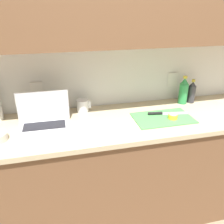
# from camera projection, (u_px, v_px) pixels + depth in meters

# --- Properties ---
(ground_plane) EXTENTS (12.00, 12.00, 0.00)m
(ground_plane) POSITION_uv_depth(u_px,v_px,m) (146.00, 207.00, 2.16)
(ground_plane) COLOR #847056
(ground_plane) RESTS_ON ground
(wall_back) EXTENTS (5.20, 0.38, 2.60)m
(wall_back) POSITION_uv_depth(u_px,v_px,m) (147.00, 24.00, 1.73)
(wall_back) COLOR white
(wall_back) RESTS_ON ground_plane
(counter_unit) EXTENTS (2.60, 0.62, 0.91)m
(counter_unit) POSITION_uv_depth(u_px,v_px,m) (151.00, 165.00, 1.98)
(counter_unit) COLOR brown
(counter_unit) RESTS_ON ground_plane
(laptop) EXTENTS (0.35, 0.22, 0.23)m
(laptop) POSITION_uv_depth(u_px,v_px,m) (44.00, 118.00, 1.63)
(laptop) COLOR silver
(laptop) RESTS_ON counter_unit
(cutting_board) EXTENTS (0.43, 0.27, 0.01)m
(cutting_board) POSITION_uv_depth(u_px,v_px,m) (163.00, 118.00, 1.76)
(cutting_board) COLOR #4C9E51
(cutting_board) RESTS_ON counter_unit
(knife) EXTENTS (0.31, 0.07, 0.02)m
(knife) POSITION_uv_depth(u_px,v_px,m) (161.00, 113.00, 1.80)
(knife) COLOR silver
(knife) RESTS_ON cutting_board
(lemon_half_cut) EXTENTS (0.07, 0.07, 0.04)m
(lemon_half_cut) POSITION_uv_depth(u_px,v_px,m) (173.00, 116.00, 1.73)
(lemon_half_cut) COLOR yellow
(lemon_half_cut) RESTS_ON cutting_board
(bottle_green_soda) EXTENTS (0.06, 0.06, 0.20)m
(bottle_green_soda) POSITION_uv_depth(u_px,v_px,m) (192.00, 92.00, 2.01)
(bottle_green_soda) COLOR #333338
(bottle_green_soda) RESTS_ON counter_unit
(bottle_oil_tall) EXTENTS (0.07, 0.07, 0.24)m
(bottle_oil_tall) POSITION_uv_depth(u_px,v_px,m) (183.00, 91.00, 1.99)
(bottle_oil_tall) COLOR #2D934C
(bottle_oil_tall) RESTS_ON counter_unit
(measuring_cup) EXTENTS (0.11, 0.09, 0.10)m
(measuring_cup) POSITION_uv_depth(u_px,v_px,m) (83.00, 106.00, 1.85)
(measuring_cup) COLOR silver
(measuring_cup) RESTS_ON counter_unit
(dish_towel) EXTENTS (0.22, 0.17, 0.02)m
(dish_towel) POSITION_uv_depth(u_px,v_px,m) (81.00, 140.00, 1.46)
(dish_towel) COLOR white
(dish_towel) RESTS_ON counter_unit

